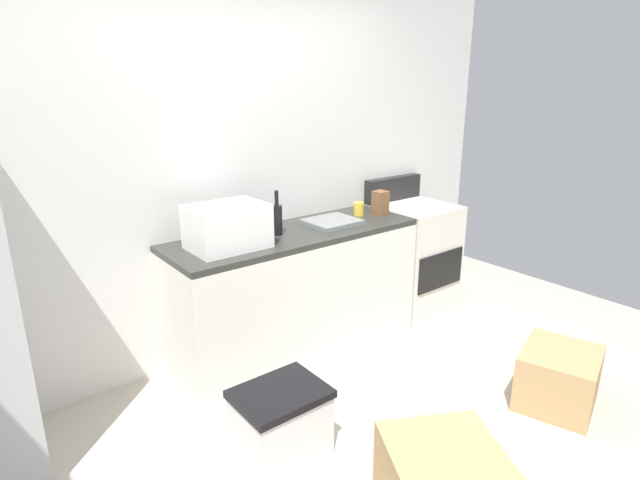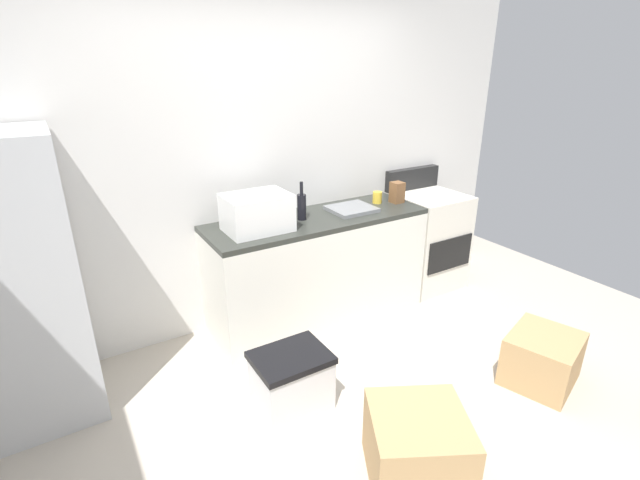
% 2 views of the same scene
% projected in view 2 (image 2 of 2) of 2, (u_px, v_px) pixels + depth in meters
% --- Properties ---
extents(ground_plane, '(6.00, 6.00, 0.00)m').
position_uv_depth(ground_plane, '(377.00, 415.00, 2.81)').
color(ground_plane, '#B2A899').
extents(wall_back, '(5.00, 0.10, 2.60)m').
position_uv_depth(wall_back, '(262.00, 163.00, 3.56)').
color(wall_back, silver).
rests_on(wall_back, ground_plane).
extents(kitchen_counter, '(1.80, 0.60, 0.90)m').
position_uv_depth(kitchen_counter, '(318.00, 268.00, 3.74)').
color(kitchen_counter, silver).
rests_on(kitchen_counter, ground_plane).
extents(refrigerator, '(0.68, 0.66, 1.72)m').
position_uv_depth(refrigerator, '(13.00, 286.00, 2.56)').
color(refrigerator, silver).
rests_on(refrigerator, ground_plane).
extents(stove_oven, '(0.60, 0.61, 1.10)m').
position_uv_depth(stove_oven, '(426.00, 239.00, 4.33)').
color(stove_oven, silver).
rests_on(stove_oven, ground_plane).
extents(microwave, '(0.46, 0.34, 0.27)m').
position_uv_depth(microwave, '(257.00, 213.00, 3.25)').
color(microwave, white).
rests_on(microwave, kitchen_counter).
extents(sink_basin, '(0.36, 0.32, 0.03)m').
position_uv_depth(sink_basin, '(352.00, 209.00, 3.72)').
color(sink_basin, slate).
rests_on(sink_basin, kitchen_counter).
extents(wine_bottle, '(0.07, 0.07, 0.30)m').
position_uv_depth(wine_bottle, '(302.00, 206.00, 3.48)').
color(wine_bottle, black).
rests_on(wine_bottle, kitchen_counter).
extents(coffee_mug, '(0.08, 0.08, 0.10)m').
position_uv_depth(coffee_mug, '(377.00, 197.00, 3.91)').
color(coffee_mug, gold).
rests_on(coffee_mug, kitchen_counter).
extents(knife_block, '(0.10, 0.10, 0.18)m').
position_uv_depth(knife_block, '(397.00, 192.00, 3.92)').
color(knife_block, brown).
rests_on(knife_block, kitchen_counter).
extents(cardboard_box_large, '(0.65, 0.65, 0.39)m').
position_uv_depth(cardboard_box_large, '(417.00, 448.00, 2.32)').
color(cardboard_box_large, tan).
rests_on(cardboard_box_large, ground_plane).
extents(cardboard_box_small, '(0.58, 0.54, 0.35)m').
position_uv_depth(cardboard_box_small, '(542.00, 359.00, 3.06)').
color(cardboard_box_small, tan).
rests_on(cardboard_box_small, ground_plane).
extents(storage_bin, '(0.46, 0.36, 0.38)m').
position_uv_depth(storage_bin, '(291.00, 380.00, 2.82)').
color(storage_bin, silver).
rests_on(storage_bin, ground_plane).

